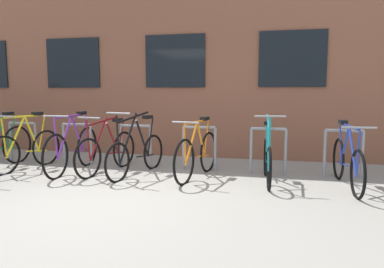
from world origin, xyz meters
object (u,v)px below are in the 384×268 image
bicycle_teal (267,158)px  bicycle_blue (347,162)px  bicycle_orange (197,154)px  bicycle_maroon (107,151)px  bicycle_yellow (26,148)px  bicycle_purple (73,149)px  bicycle_black (137,153)px

bicycle_teal → bicycle_blue: bicycle_teal is taller
bicycle_teal → bicycle_blue: bearing=-3.9°
bicycle_orange → bicycle_teal: bearing=-1.5°
bicycle_maroon → bicycle_orange: bearing=-1.1°
bicycle_yellow → bicycle_blue: bearing=-0.1°
bicycle_teal → bicycle_yellow: bearing=-179.0°
bicycle_yellow → bicycle_purple: bicycle_purple is taller
bicycle_teal → bicycle_maroon: size_ratio=0.94×
bicycle_yellow → bicycle_black: bearing=1.6°
bicycle_blue → bicycle_maroon: size_ratio=1.05×
bicycle_maroon → bicycle_purple: 0.62m
bicycle_blue → bicycle_black: 3.32m
bicycle_maroon → bicycle_black: bicycle_black is taller
bicycle_blue → bicycle_black: bearing=178.9°
bicycle_maroon → bicycle_orange: 1.62m
bicycle_purple → bicycle_orange: (2.23, 0.07, -0.02)m
bicycle_blue → bicycle_purple: 4.51m
bicycle_blue → bicycle_maroon: bearing=178.0°
bicycle_maroon → bicycle_purple: (-0.61, -0.10, 0.03)m
bicycle_maroon → bicycle_purple: bicycle_purple is taller
bicycle_blue → bicycle_orange: size_ratio=1.04×
bicycle_blue → bicycle_orange: 2.28m
bicycle_teal → bicycle_maroon: 2.75m
bicycle_purple → bicycle_blue: bearing=-0.5°
bicycle_yellow → bicycle_maroon: (1.52, 0.13, -0.01)m
bicycle_orange → bicycle_black: bearing=-177.6°
bicycle_blue → bicycle_orange: bearing=177.3°
bicycle_black → bicycle_yellow: bearing=-178.4°
bicycle_orange → bicycle_black: (-1.04, -0.04, -0.01)m
bicycle_maroon → bicycle_orange: bicycle_maroon is taller
bicycle_teal → bicycle_purple: size_ratio=0.86×
bicycle_yellow → bicycle_maroon: bearing=4.9°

